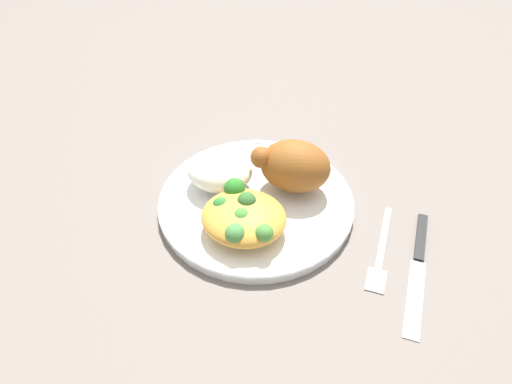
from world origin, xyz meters
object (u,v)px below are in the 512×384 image
object	(u,v)px
plate	(256,202)
fork	(381,252)
rice_pile	(220,171)
knife	(419,260)
roasted_chicken	(294,166)
mac_cheese_with_broccoli	(243,216)

from	to	relation	value
plate	fork	size ratio (longest dim) A/B	1.86
plate	rice_pile	bearing A→B (deg)	-14.73
plate	knife	distance (m)	0.22
knife	fork	bearing A→B (deg)	-1.51
roasted_chicken	knife	distance (m)	0.20
fork	knife	size ratio (longest dim) A/B	0.75
rice_pile	knife	bearing A→B (deg)	168.73
roasted_chicken	mac_cheese_with_broccoli	bearing A→B (deg)	65.33
plate	mac_cheese_with_broccoli	world-z (taller)	mac_cheese_with_broccoli
roasted_chicken	fork	size ratio (longest dim) A/B	0.72
roasted_chicken	rice_pile	distance (m)	0.10
mac_cheese_with_broccoli	knife	distance (m)	0.22
roasted_chicken	rice_pile	bearing A→B (deg)	12.36
plate	knife	world-z (taller)	plate
roasted_chicken	knife	world-z (taller)	roasted_chicken
plate	rice_pile	xyz separation A→B (m)	(0.06, -0.01, 0.03)
mac_cheese_with_broccoli	roasted_chicken	bearing A→B (deg)	-114.67
roasted_chicken	rice_pile	xyz separation A→B (m)	(0.10, 0.02, -0.01)
mac_cheese_with_broccoli	rice_pile	bearing A→B (deg)	-52.50
roasted_chicken	fork	xyz separation A→B (m)	(-0.13, 0.07, -0.05)
plate	knife	bearing A→B (deg)	169.63
plate	mac_cheese_with_broccoli	distance (m)	0.06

